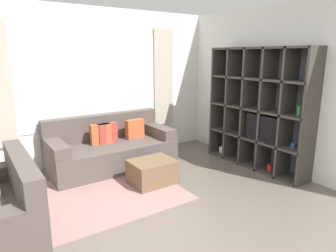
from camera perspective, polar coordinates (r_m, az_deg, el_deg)
The scene contains 7 objects.
ground_plane at distance 3.25m, azimuth 9.21°, elevation -22.61°, with size 16.00×16.00×0.00m, color #665B51.
wall_back at distance 5.48m, azimuth -14.32°, elevation 7.31°, with size 5.96×0.11×2.70m.
wall_right at distance 5.54m, azimuth 16.68°, elevation 7.15°, with size 0.07×4.43×2.70m, color white.
area_rug at distance 4.32m, azimuth -15.20°, elevation -13.10°, with size 2.52×1.73×0.01m, color gray.
shelving_unit at distance 5.28m, azimuth 16.91°, elevation 2.99°, with size 0.41×1.91×2.03m.
couch_main at distance 5.27m, azimuth -10.77°, elevation -4.34°, with size 2.09×0.94×0.87m.
ottoman at distance 4.56m, azimuth -3.00°, elevation -8.73°, with size 0.65×0.52×0.37m.
Camera 1 is at (-1.85, -1.88, 1.90)m, focal length 32.00 mm.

